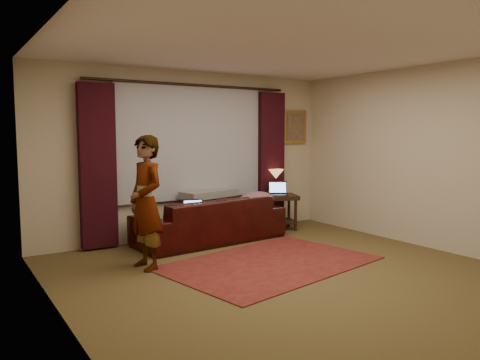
% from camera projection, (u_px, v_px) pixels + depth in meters
% --- Properties ---
extents(floor, '(5.00, 5.00, 0.01)m').
position_uv_depth(floor, '(288.00, 275.00, 5.45)').
color(floor, brown).
rests_on(floor, ground).
extents(ceiling, '(5.00, 5.00, 0.02)m').
position_uv_depth(ceiling, '(291.00, 46.00, 5.18)').
color(ceiling, silver).
rests_on(ceiling, ground).
extents(wall_back, '(5.00, 0.02, 2.60)m').
position_uv_depth(wall_back, '(190.00, 155.00, 7.41)').
color(wall_back, beige).
rests_on(wall_back, ground).
extents(wall_left, '(0.02, 5.00, 2.60)m').
position_uv_depth(wall_left, '(59.00, 174.00, 3.97)').
color(wall_left, beige).
rests_on(wall_left, ground).
extents(wall_right, '(0.02, 5.00, 2.60)m').
position_uv_depth(wall_right, '(427.00, 157.00, 6.66)').
color(wall_right, beige).
rests_on(wall_right, ground).
extents(sheer_curtain, '(2.50, 0.05, 1.80)m').
position_uv_depth(sheer_curtain, '(192.00, 142.00, 7.34)').
color(sheer_curtain, '#A5A5AD').
rests_on(sheer_curtain, wall_back).
extents(drape_left, '(0.50, 0.14, 2.30)m').
position_uv_depth(drape_left, '(98.00, 166.00, 6.52)').
color(drape_left, black).
rests_on(drape_left, floor).
extents(drape_right, '(0.50, 0.14, 2.30)m').
position_uv_depth(drape_right, '(271.00, 160.00, 8.13)').
color(drape_right, black).
rests_on(drape_right, floor).
extents(curtain_rod, '(0.04, 0.04, 3.40)m').
position_uv_depth(curtain_rod, '(193.00, 85.00, 7.21)').
color(curtain_rod, black).
rests_on(curtain_rod, wall_back).
extents(picture_frame, '(0.50, 0.04, 0.60)m').
position_uv_depth(picture_frame, '(295.00, 127.00, 8.47)').
color(picture_frame, '#B4923E').
rests_on(picture_frame, wall_back).
extents(sofa, '(2.36, 1.16, 0.92)m').
position_uv_depth(sofa, '(210.00, 211.00, 7.06)').
color(sofa, black).
rests_on(sofa, floor).
extents(throw_blanket, '(1.01, 0.58, 0.11)m').
position_uv_depth(throw_blanket, '(209.00, 178.00, 7.36)').
color(throw_blanket, gray).
rests_on(throw_blanket, sofa).
extents(clothing_pile, '(0.70, 0.63, 0.24)m').
position_uv_depth(clothing_pile, '(257.00, 200.00, 7.43)').
color(clothing_pile, '#855A62').
rests_on(clothing_pile, sofa).
extents(laptop_sofa, '(0.36, 0.38, 0.22)m').
position_uv_depth(laptop_sofa, '(194.00, 208.00, 6.69)').
color(laptop_sofa, black).
rests_on(laptop_sofa, sofa).
extents(area_rug, '(2.86, 2.17, 0.01)m').
position_uv_depth(area_rug, '(270.00, 263.00, 5.90)').
color(area_rug, maroon).
rests_on(area_rug, floor).
extents(end_table, '(0.67, 0.67, 0.59)m').
position_uv_depth(end_table, '(281.00, 212.00, 8.00)').
color(end_table, black).
rests_on(end_table, floor).
extents(tiffany_lamp, '(0.30, 0.30, 0.43)m').
position_uv_depth(tiffany_lamp, '(276.00, 182.00, 8.06)').
color(tiffany_lamp, '#A58444').
rests_on(tiffany_lamp, end_table).
extents(laptop_table, '(0.45, 0.46, 0.23)m').
position_uv_depth(laptop_table, '(278.00, 189.00, 7.87)').
color(laptop_table, black).
rests_on(laptop_table, end_table).
extents(person, '(0.53, 0.53, 1.62)m').
position_uv_depth(person, '(146.00, 203.00, 5.61)').
color(person, gray).
rests_on(person, floor).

